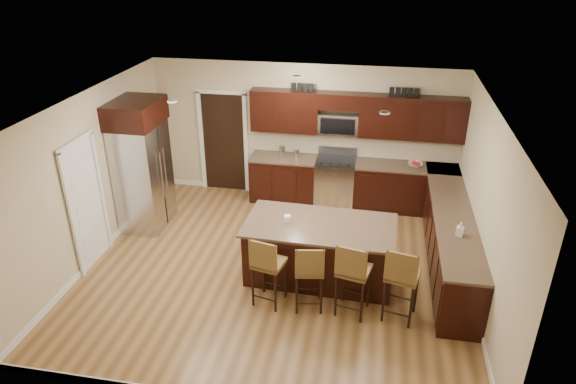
% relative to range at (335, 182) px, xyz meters
% --- Properties ---
extents(floor, '(6.00, 6.00, 0.00)m').
position_rel_range_xyz_m(floor, '(-0.68, -2.45, -0.47)').
color(floor, olive).
rests_on(floor, ground).
extents(ceiling, '(6.00, 6.00, 0.00)m').
position_rel_range_xyz_m(ceiling, '(-0.68, -2.45, 2.23)').
color(ceiling, silver).
rests_on(ceiling, wall_back).
extents(wall_back, '(6.00, 0.00, 6.00)m').
position_rel_range_xyz_m(wall_back, '(-0.68, 0.30, 0.88)').
color(wall_back, '#C8B691').
rests_on(wall_back, floor).
extents(wall_left, '(0.00, 5.50, 5.50)m').
position_rel_range_xyz_m(wall_left, '(-3.68, -2.45, 0.88)').
color(wall_left, '#C8B691').
rests_on(wall_left, floor).
extents(wall_right, '(0.00, 5.50, 5.50)m').
position_rel_range_xyz_m(wall_right, '(2.32, -2.45, 0.88)').
color(wall_right, '#C8B691').
rests_on(wall_right, floor).
extents(base_cabinets, '(4.02, 3.96, 0.92)m').
position_rel_range_xyz_m(base_cabinets, '(1.22, -1.01, -0.01)').
color(base_cabinets, black).
rests_on(base_cabinets, floor).
extents(upper_cabinets, '(4.00, 0.33, 0.80)m').
position_rel_range_xyz_m(upper_cabinets, '(0.36, 0.13, 1.37)').
color(upper_cabinets, black).
rests_on(upper_cabinets, wall_back).
extents(range, '(0.76, 0.64, 1.11)m').
position_rel_range_xyz_m(range, '(0.00, 0.00, 0.00)').
color(range, silver).
rests_on(range, floor).
extents(microwave, '(0.76, 0.31, 0.40)m').
position_rel_range_xyz_m(microwave, '(0.00, 0.15, 1.15)').
color(microwave, silver).
rests_on(microwave, upper_cabinets).
extents(doorway, '(0.85, 0.03, 2.06)m').
position_rel_range_xyz_m(doorway, '(-2.33, 0.28, 0.56)').
color(doorway, black).
rests_on(doorway, floor).
extents(pantry_door, '(0.03, 0.80, 2.04)m').
position_rel_range_xyz_m(pantry_door, '(-3.66, -2.75, 0.55)').
color(pantry_door, white).
rests_on(pantry_door, floor).
extents(letter_decor, '(2.20, 0.03, 0.15)m').
position_rel_range_xyz_m(letter_decor, '(0.22, 0.13, 1.82)').
color(letter_decor, black).
rests_on(letter_decor, upper_cabinets).
extents(island, '(2.30, 1.25, 0.92)m').
position_rel_range_xyz_m(island, '(0.01, -2.51, -0.04)').
color(island, black).
rests_on(island, floor).
extents(stool_left, '(0.49, 0.49, 1.10)m').
position_rel_range_xyz_m(stool_left, '(-0.63, -3.36, 0.22)').
color(stool_left, brown).
rests_on(stool_left, floor).
extents(stool_mid, '(0.46, 0.46, 1.06)m').
position_rel_range_xyz_m(stool_mid, '(-0.03, -3.35, 0.19)').
color(stool_mid, brown).
rests_on(stool_mid, floor).
extents(stool_right, '(0.51, 0.51, 1.15)m').
position_rel_range_xyz_m(stool_right, '(0.56, -3.36, 0.25)').
color(stool_right, brown).
rests_on(stool_right, floor).
extents(refrigerator, '(0.79, 1.03, 2.35)m').
position_rel_range_xyz_m(refrigerator, '(-3.30, -1.45, 0.73)').
color(refrigerator, silver).
rests_on(refrigerator, floor).
extents(floor_mat, '(1.20, 1.03, 0.01)m').
position_rel_range_xyz_m(floor_mat, '(0.55, -1.28, -0.47)').
color(floor_mat, brown).
rests_on(floor_mat, floor).
extents(fruit_bowl, '(0.28, 0.28, 0.07)m').
position_rel_range_xyz_m(fruit_bowl, '(1.49, -0.00, 0.48)').
color(fruit_bowl, silver).
rests_on(fruit_bowl, base_cabinets).
extents(soap_bottle, '(0.13, 0.13, 0.22)m').
position_rel_range_xyz_m(soap_bottle, '(2.02, -2.48, 0.56)').
color(soap_bottle, '#B2B2B2').
rests_on(soap_bottle, base_cabinets).
extents(canister_tall, '(0.12, 0.12, 0.22)m').
position_rel_range_xyz_m(canister_tall, '(-1.06, -0.00, 0.56)').
color(canister_tall, silver).
rests_on(canister_tall, base_cabinets).
extents(canister_short, '(0.11, 0.11, 0.17)m').
position_rel_range_xyz_m(canister_short, '(-0.78, -0.00, 0.53)').
color(canister_short, silver).
rests_on(canister_short, base_cabinets).
extents(island_jar, '(0.10, 0.10, 0.10)m').
position_rel_range_xyz_m(island_jar, '(-0.49, -2.51, 0.50)').
color(island_jar, white).
rests_on(island_jar, island).
extents(stool_extra, '(0.51, 0.51, 1.15)m').
position_rel_range_xyz_m(stool_extra, '(1.21, -3.36, 0.25)').
color(stool_extra, brown).
rests_on(stool_extra, floor).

